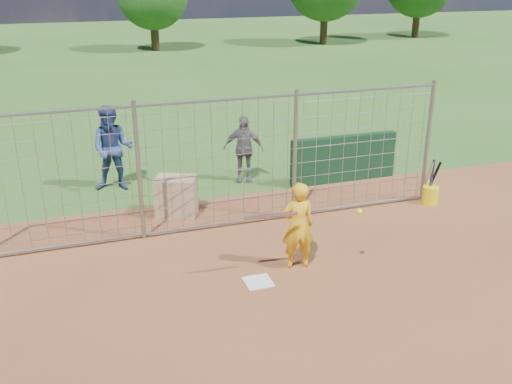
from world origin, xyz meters
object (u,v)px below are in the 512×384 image
object	(u,v)px
bystander_a	(113,149)
bucket_with_bats	(430,193)
batter	(298,226)
equipment_bin	(176,196)
bystander_b	(243,149)

from	to	relation	value
bystander_a	bucket_with_bats	size ratio (longest dim) A/B	1.98
bystander_a	bucket_with_bats	bearing A→B (deg)	-9.44
batter	bystander_a	size ratio (longest dim) A/B	0.78
bystander_a	equipment_bin	distance (m)	2.19
batter	bystander_a	xyz separation A→B (m)	(-2.51, 4.66, 0.21)
batter	bystander_b	distance (m)	4.28
bystander_a	bystander_b	size ratio (longest dim) A/B	1.22
bystander_b	bystander_a	bearing A→B (deg)	-165.23
bystander_a	bystander_b	world-z (taller)	bystander_a
batter	bystander_b	bearing A→B (deg)	-88.90
batter	bystander_a	bearing A→B (deg)	-55.18
bystander_a	bystander_b	distance (m)	2.95
bystander_b	equipment_bin	bearing A→B (deg)	-119.75
batter	bucket_with_bats	xyz separation A→B (m)	(3.76, 1.67, -0.51)
batter	bucket_with_bats	size ratio (longest dim) A/B	1.55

